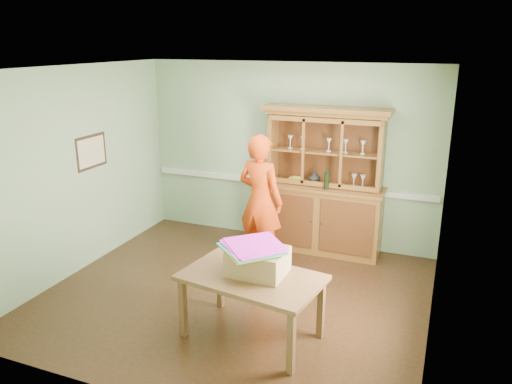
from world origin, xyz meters
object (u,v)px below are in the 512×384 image
at_px(cardboard_box, 258,261).
at_px(person, 260,201).
at_px(china_hutch, 322,202).
at_px(dining_table, 252,283).

height_order(cardboard_box, person, person).
distance_m(china_hutch, dining_table, 2.51).
distance_m(dining_table, cardboard_box, 0.23).
xyz_separation_m(china_hutch, person, (-0.66, -0.78, 0.17)).
bearing_deg(dining_table, person, 116.89).
xyz_separation_m(cardboard_box, person, (-0.61, 1.64, 0.08)).
bearing_deg(china_hutch, cardboard_box, -91.17).
distance_m(china_hutch, person, 1.04).
height_order(china_hutch, person, china_hutch).
height_order(china_hutch, dining_table, china_hutch).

